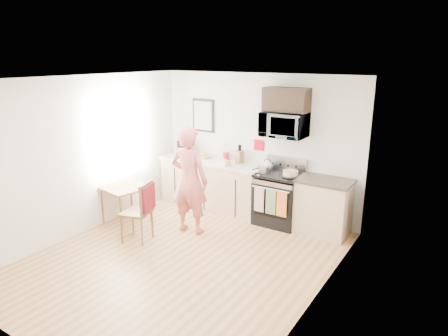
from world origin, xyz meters
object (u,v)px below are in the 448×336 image
Objects in this scene: microwave at (284,125)px; chair at (144,204)px; dining_table at (125,190)px; cake at (290,174)px; person at (189,180)px; range at (279,200)px.

chair is at bearing -127.70° from microwave.
microwave is 2.68m from chair.
cake reaches higher than dining_table.
person reaches higher than dining_table.
person is 5.99× the size of cake.
microwave is at bearing 142.87° from cake.
person is 2.41× the size of dining_table.
microwave is at bearing 36.35° from chair.
chair is 2.47m from cake.
dining_table is (-2.28, -1.55, -1.15)m from microwave.
chair reaches higher than dining_table.
range is at bearing -89.94° from microwave.
range is 1.65m from person.
range is 1.17× the size of chair.
cake is (1.34, 1.05, 0.07)m from person.
microwave is 1.86m from person.
microwave is 1.01× the size of dining_table.
cake is (0.22, -0.07, 0.54)m from range.
person is 1.25m from dining_table.
microwave is at bearing -139.87° from person.
range is 0.64× the size of person.
microwave is 0.84m from cake.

